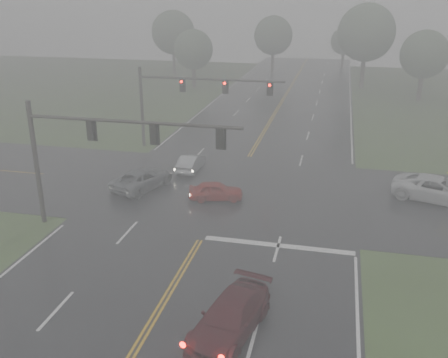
% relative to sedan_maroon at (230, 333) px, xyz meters
% --- Properties ---
extents(main_road, '(18.00, 160.00, 0.02)m').
position_rel_sedan_maroon_xyz_m(main_road, '(-3.47, 13.72, 0.00)').
color(main_road, black).
rests_on(main_road, ground).
extents(cross_street, '(120.00, 14.00, 0.02)m').
position_rel_sedan_maroon_xyz_m(cross_street, '(-3.47, 15.72, 0.00)').
color(cross_street, black).
rests_on(cross_street, ground).
extents(stop_bar, '(8.50, 0.50, 0.01)m').
position_rel_sedan_maroon_xyz_m(stop_bar, '(1.03, 8.12, 0.00)').
color(stop_bar, silver).
rests_on(stop_bar, ground).
extents(sedan_maroon, '(3.25, 5.59, 1.52)m').
position_rel_sedan_maroon_xyz_m(sedan_maroon, '(0.00, 0.00, 0.00)').
color(sedan_maroon, '#3C0A10').
rests_on(sedan_maroon, ground).
extents(sedan_red, '(3.97, 2.36, 1.27)m').
position_rel_sedan_maroon_xyz_m(sedan_red, '(-4.03, 13.85, 0.00)').
color(sedan_red, maroon).
rests_on(sedan_red, ground).
extents(sedan_silver, '(1.47, 4.00, 1.31)m').
position_rel_sedan_maroon_xyz_m(sedan_silver, '(-7.40, 19.20, 0.00)').
color(sedan_silver, '#9A9DA1').
rests_on(sedan_silver, ground).
extents(car_grey, '(3.90, 5.65, 1.44)m').
position_rel_sedan_maroon_xyz_m(car_grey, '(-9.74, 14.70, 0.00)').
color(car_grey, '#56595D').
rests_on(car_grey, ground).
extents(pickup_white, '(6.50, 4.38, 1.65)m').
position_rel_sedan_maroon_xyz_m(pickup_white, '(10.82, 17.08, 0.00)').
color(pickup_white, silver).
rests_on(pickup_white, ground).
extents(signal_gantry_near, '(12.77, 0.33, 7.66)m').
position_rel_sedan_maroon_xyz_m(signal_gantry_near, '(-9.81, 8.03, 5.35)').
color(signal_gantry_near, black).
rests_on(signal_gantry_near, ground).
extents(signal_gantry_far, '(13.08, 0.37, 7.26)m').
position_rel_sedan_maroon_xyz_m(signal_gantry_far, '(-9.63, 24.89, 5.11)').
color(signal_gantry_far, black).
rests_on(signal_gantry_far, ground).
extents(tree_nw_a, '(5.76, 5.76, 8.46)m').
position_rel_sedan_maroon_xyz_m(tree_nw_a, '(-17.57, 55.03, 5.56)').
color(tree_nw_a, '#2D261D').
rests_on(tree_nw_a, ground).
extents(tree_ne_a, '(8.24, 8.24, 12.10)m').
position_rel_sedan_maroon_xyz_m(tree_ne_a, '(6.90, 60.31, 7.96)').
color(tree_ne_a, '#2D261D').
rests_on(tree_ne_a, ground).
extents(tree_n_mid, '(6.64, 6.64, 9.76)m').
position_rel_sedan_maroon_xyz_m(tree_n_mid, '(-8.06, 71.66, 6.42)').
color(tree_n_mid, '#2D261D').
rests_on(tree_n_mid, ground).
extents(tree_e_near, '(6.16, 6.16, 9.04)m').
position_rel_sedan_maroon_xyz_m(tree_e_near, '(14.04, 52.56, 5.94)').
color(tree_e_near, '#2D261D').
rests_on(tree_e_near, ground).
extents(tree_nw_b, '(7.30, 7.30, 10.72)m').
position_rel_sedan_maroon_xyz_m(tree_nw_b, '(-24.39, 66.30, 7.05)').
color(tree_nw_b, '#2D261D').
rests_on(tree_nw_b, ground).
extents(tree_n_far, '(4.99, 4.99, 7.33)m').
position_rel_sedan_maroon_xyz_m(tree_n_far, '(3.91, 81.74, 4.82)').
color(tree_n_far, '#2D261D').
rests_on(tree_n_far, ground).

